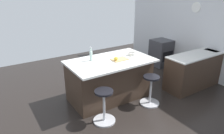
# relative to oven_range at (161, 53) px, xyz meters

# --- Properties ---
(ground_plane) EXTENTS (7.69, 7.69, 0.00)m
(ground_plane) POSITION_rel_oven_range_xyz_m (2.59, 1.13, -0.43)
(ground_plane) COLOR black
(interior_partition_left) EXTENTS (0.15, 5.92, 2.78)m
(interior_partition_left) POSITION_rel_oven_range_xyz_m (-0.35, 1.13, 0.96)
(interior_partition_left) COLOR silver
(interior_partition_left) RESTS_ON ground_plane
(sink_cabinet) EXTENTS (2.53, 0.60, 1.18)m
(sink_cabinet) POSITION_rel_oven_range_xyz_m (-0.00, 1.62, 0.02)
(sink_cabinet) COLOR #38281E
(sink_cabinet) RESTS_ON ground_plane
(oven_range) EXTENTS (0.60, 0.61, 0.87)m
(oven_range) POSITION_rel_oven_range_xyz_m (0.00, 0.00, 0.00)
(oven_range) COLOR #38383D
(oven_range) RESTS_ON ground_plane
(kitchen_island) EXTENTS (1.91, 1.14, 0.96)m
(kitchen_island) POSITION_rel_oven_range_xyz_m (2.60, 0.91, 0.05)
(kitchen_island) COLOR #38281E
(kitchen_island) RESTS_ON ground_plane
(stool_by_window) EXTENTS (0.44, 0.44, 0.68)m
(stool_by_window) POSITION_rel_oven_range_xyz_m (2.00, 1.65, -0.11)
(stool_by_window) COLOR #B7B7BC
(stool_by_window) RESTS_ON ground_plane
(stool_middle) EXTENTS (0.44, 0.44, 0.68)m
(stool_middle) POSITION_rel_oven_range_xyz_m (3.20, 1.65, -0.11)
(stool_middle) COLOR #B7B7BC
(stool_middle) RESTS_ON ground_plane
(cutting_board) EXTENTS (0.36, 0.24, 0.02)m
(cutting_board) POSITION_rel_oven_range_xyz_m (2.41, 1.02, 0.53)
(cutting_board) COLOR tan
(cutting_board) RESTS_ON kitchen_island
(apple_yellow) EXTENTS (0.09, 0.09, 0.09)m
(apple_yellow) POSITION_rel_oven_range_xyz_m (2.53, 1.06, 0.58)
(apple_yellow) COLOR gold
(apple_yellow) RESTS_ON cutting_board
(water_bottle) EXTENTS (0.06, 0.06, 0.31)m
(water_bottle) POSITION_rel_oven_range_xyz_m (2.98, 0.73, 0.64)
(water_bottle) COLOR silver
(water_bottle) RESTS_ON kitchen_island
(fruit_bowl) EXTENTS (0.19, 0.19, 0.07)m
(fruit_bowl) POSITION_rel_oven_range_xyz_m (1.98, 0.92, 0.56)
(fruit_bowl) COLOR silver
(fruit_bowl) RESTS_ON kitchen_island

